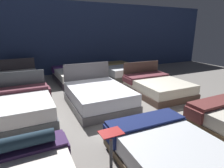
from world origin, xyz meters
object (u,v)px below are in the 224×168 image
object	(u,v)px
bed_3	(22,107)
bed_7	(75,75)
bed_4	(98,96)
bed_6	(19,81)
bed_5	(157,86)
bed_8	(118,71)
bed_1	(170,153)

from	to	relation	value
bed_3	bed_7	world-z (taller)	bed_3
bed_4	bed_6	bearing A→B (deg)	125.80
bed_5	bed_7	xyz separation A→B (m)	(-2.13, 2.89, -0.01)
bed_5	bed_7	bearing A→B (deg)	127.72
bed_4	bed_8	distance (m)	3.63
bed_4	bed_8	bearing A→B (deg)	53.75
bed_3	bed_4	bearing A→B (deg)	-1.70
bed_3	bed_4	xyz separation A→B (m)	(2.04, -0.06, -0.01)
bed_5	bed_8	size ratio (longest dim) A/B	1.07
bed_3	bed_6	size ratio (longest dim) A/B	0.97
bed_1	bed_3	world-z (taller)	bed_3
bed_3	bed_5	size ratio (longest dim) A/B	0.87
bed_7	bed_6	bearing A→B (deg)	178.99
bed_1	bed_3	size ratio (longest dim) A/B	1.09
bed_7	bed_3	bearing A→B (deg)	-127.59
bed_3	bed_8	distance (m)	5.08
bed_4	bed_5	size ratio (longest dim) A/B	0.97
bed_3	bed_4	world-z (taller)	bed_4
bed_3	bed_8	size ratio (longest dim) A/B	0.93
bed_1	bed_6	world-z (taller)	bed_6
bed_6	bed_5	bearing A→B (deg)	-36.11
bed_3	bed_5	bearing A→B (deg)	0.38
bed_1	bed_7	bearing A→B (deg)	91.83
bed_6	bed_7	xyz separation A→B (m)	(2.19, 0.01, -0.02)
bed_5	bed_8	world-z (taller)	bed_5
bed_4	bed_6	world-z (taller)	bed_4
bed_3	bed_7	distance (m)	3.61
bed_1	bed_5	distance (m)	3.64
bed_6	bed_8	world-z (taller)	bed_6
bed_8	bed_1	bearing A→B (deg)	-112.49
bed_1	bed_7	distance (m)	5.85
bed_7	bed_8	xyz separation A→B (m)	(2.08, -0.07, 0.01)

